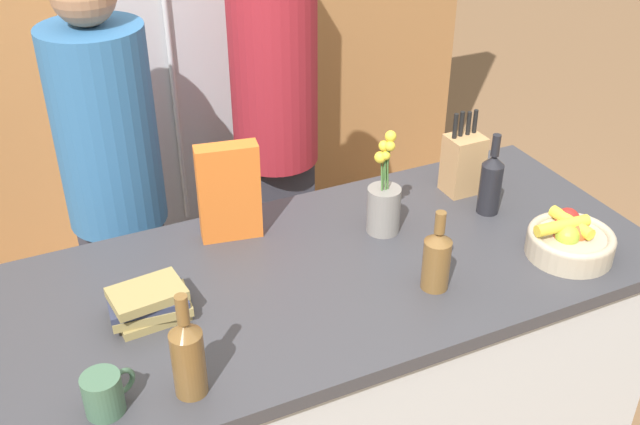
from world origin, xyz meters
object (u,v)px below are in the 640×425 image
fruit_bowl (570,239)px  coffee_mug (104,393)px  refrigerator (168,86)px  bottle_wine (188,355)px  knife_block (463,163)px  bottle_oil (437,258)px  person_at_sink (114,183)px  flower_vase (384,203)px  person_in_blue (275,116)px  cereal_box (229,192)px  bottle_vinegar (491,182)px  book_stack (149,303)px

fruit_bowl → coffee_mug: 1.30m
refrigerator → bottle_wine: refrigerator is taller
knife_block → bottle_oil: (-0.35, -0.40, -0.01)m
refrigerator → person_at_sink: (-0.36, -0.65, -0.04)m
flower_vase → person_in_blue: 0.66m
cereal_box → bottle_vinegar: bearing=-15.1°
fruit_bowl → bottle_wine: bearing=-176.6°
fruit_bowl → knife_block: 0.44m
person_in_blue → book_stack: bearing=-130.0°
fruit_bowl → book_stack: size_ratio=1.16×
book_stack → bottle_wine: (0.02, -0.29, 0.06)m
flower_vase → book_stack: flower_vase is taller
refrigerator → bottle_wine: 1.71m
fruit_bowl → bottle_oil: (-0.42, 0.03, 0.04)m
book_stack → person_at_sink: (0.06, 0.72, -0.04)m
book_stack → bottle_vinegar: bearing=3.4°
cereal_box → person_in_blue: bearing=55.5°
knife_block → person_in_blue: size_ratio=0.15×
flower_vase → bottle_vinegar: 0.35m
bottle_oil → bottle_wine: 0.70m
flower_vase → person_at_sink: bearing=137.0°
person_in_blue → flower_vase: bearing=-83.4°
refrigerator → flower_vase: bearing=-76.7°
bottle_wine → fruit_bowl: bearing=3.4°
bottle_vinegar → coffee_mug: bearing=-165.0°
bottle_oil → bottle_wine: bearing=-172.0°
refrigerator → bottle_oil: bearing=-79.5°
bottle_vinegar → person_in_blue: size_ratio=0.14×
refrigerator → coffee_mug: refrigerator is taller
book_stack → person_at_sink: 0.73m
fruit_bowl → cereal_box: size_ratio=0.82×
book_stack → person_in_blue: 1.01m
bottle_oil → bottle_vinegar: bottle_vinegar is taller
flower_vase → person_in_blue: (-0.07, 0.66, 0.02)m
refrigerator → knife_block: 1.33m
person_at_sink → person_in_blue: person_in_blue is taller
cereal_box → bottle_wine: 0.63m
book_stack → knife_block: bearing=11.0°
cereal_box → bottle_oil: (0.40, -0.46, -0.06)m
book_stack → bottle_vinegar: (1.07, 0.06, 0.06)m
fruit_bowl → bottle_vinegar: 0.30m
flower_vase → coffee_mug: flower_vase is taller
knife_block → person_at_sink: size_ratio=0.17×
cereal_box → person_in_blue: (0.34, 0.50, -0.03)m
flower_vase → bottle_wine: size_ratio=1.22×
flower_vase → bottle_vinegar: flower_vase is taller
bottle_wine → knife_block: bearing=25.4°
knife_block → coffee_mug: 1.32m
bottle_oil → knife_block: bearing=48.5°
person_at_sink → refrigerator: bearing=86.9°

